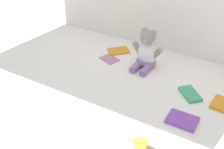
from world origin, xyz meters
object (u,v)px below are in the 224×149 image
book_case_0 (165,145)px  book_case_3 (190,94)px  teddy_bear (146,53)px  book_case_1 (223,104)px  book_case_5 (182,120)px  book_case_6 (119,51)px  book_case_2 (109,59)px  book_case_4 (145,147)px

book_case_0 → book_case_3: size_ratio=0.95×
teddy_bear → book_case_1: size_ratio=2.09×
book_case_0 → book_case_3: bearing=6.9°
book_case_5 → book_case_6: size_ratio=1.04×
book_case_0 → book_case_5: size_ratio=0.91×
book_case_0 → book_case_6: (-0.56, 0.61, -0.00)m
book_case_2 → book_case_4: same height
book_case_0 → book_case_6: size_ratio=0.95×
book_case_3 → book_case_4: book_case_3 is taller
book_case_4 → teddy_bear: bearing=-102.7°
book_case_2 → book_case_3: bearing=99.0°
book_case_5 → book_case_1: bearing=-32.6°
book_case_3 → book_case_5: 0.21m
book_case_0 → book_case_4: 0.09m
book_case_1 → book_case_5: book_case_5 is taller
book_case_0 → book_case_6: 0.83m
book_case_2 → book_case_6: (0.00, 0.11, 0.00)m
teddy_bear → book_case_5: (0.35, -0.36, -0.08)m
book_case_3 → book_case_6: (-0.54, 0.22, -0.00)m
book_case_0 → book_case_1: book_case_0 is taller
teddy_bear → book_case_0: bearing=-57.6°
teddy_bear → book_case_4: 0.65m
book_case_6 → teddy_bear: bearing=27.4°
book_case_5 → teddy_bear: bearing=44.1°
book_case_1 → book_case_4: size_ratio=1.02×
book_case_0 → book_case_1: (0.15, 0.40, -0.00)m
book_case_0 → book_case_4: size_ratio=1.12×
book_case_4 → book_case_5: size_ratio=0.81×
book_case_0 → book_case_5: 0.18m
book_case_1 → book_case_6: book_case_1 is taller
book_case_2 → book_case_0: bearing=68.0°
book_case_0 → book_case_6: bearing=46.8°
book_case_0 → book_case_2: 0.75m
book_case_0 → book_case_1: size_ratio=1.10×
book_case_1 → book_case_5: 0.25m
teddy_bear → book_case_3: teddy_bear is taller
teddy_bear → book_case_1: (0.48, -0.15, -0.08)m
book_case_2 → book_case_4: bearing=61.6°
book_case_2 → book_case_6: 0.11m
teddy_bear → book_case_2: size_ratio=2.14×
teddy_bear → book_case_1: 0.51m
book_case_5 → book_case_0: bearing=176.3°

